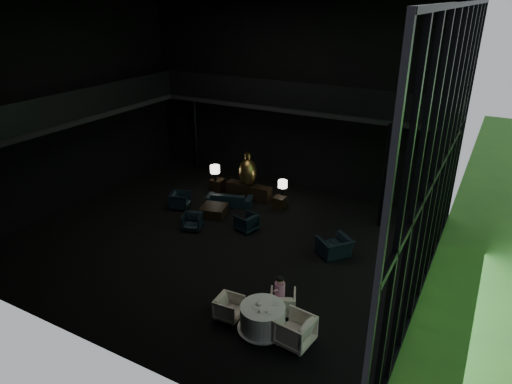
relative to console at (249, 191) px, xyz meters
The scene contains 34 objects.
floor 3.83m from the console, 77.02° to the right, with size 14.00×12.00×0.02m, color black.
wall_back 4.41m from the console, 69.42° to the left, with size 14.00×0.04×8.00m, color black.
wall_front 10.42m from the console, 84.96° to the right, with size 14.00×0.04×8.00m, color black.
wall_left 8.07m from the console, 148.82° to the right, with size 0.04×12.00×8.00m, color black.
curtain_wall 9.40m from the console, 25.47° to the right, with size 0.20×12.00×8.00m, color black, non-canonical shape.
mezzanine_left 7.33m from the console, 144.14° to the right, with size 2.00×12.00×0.25m, color black.
mezzanine_back 4.31m from the console, 34.62° to the left, with size 12.00×2.00×0.25m, color black.
railing_left 7.02m from the console, 138.10° to the right, with size 0.06×12.00×1.00m, color black.
railing_back 4.67m from the console, ahead, with size 12.00×0.06×1.00m, color black.
column_nw 4.89m from the console, 154.43° to the left, with size 0.24×0.24×4.00m, color black.
column_ne 5.91m from the console, ahead, with size 0.24×0.24×4.00m, color black.
console is the anchor object (origin of this frame).
bronze_urn 0.94m from the console, 90.00° to the right, with size 0.76×0.76×1.42m.
side_table_left 1.60m from the console, behind, with size 0.53×0.53×0.58m, color black.
table_lamp_left 1.78m from the console, behind, with size 0.42×0.42×0.70m.
side_table_right 1.62m from the console, ahead, with size 0.46×0.46×0.51m, color black.
table_lamp_right 1.72m from the console, ahead, with size 0.38×0.38×0.64m.
sofa 1.03m from the console, 112.33° to the right, with size 1.74×0.51×0.68m, color black.
lounge_armchair_west 2.98m from the console, 131.99° to the right, with size 0.72×0.67×0.74m, color black.
lounge_armchair_east 2.91m from the console, 62.13° to the right, with size 0.65×0.61×0.67m, color black.
lounge_armchair_south 3.52m from the console, 97.35° to the right, with size 0.61×0.57×0.63m, color black.
window_armchair 5.58m from the console, 29.30° to the right, with size 0.98×0.64×0.86m, color black.
coffee_table 2.19m from the console, 99.97° to the right, with size 0.95×0.95×0.42m, color black.
dining_table 8.50m from the console, 57.91° to the right, with size 1.34×1.34×0.75m.
dining_chair_north 7.78m from the console, 53.40° to the right, with size 0.64×0.60×0.65m, color beige.
dining_chair_east 9.06m from the console, 53.01° to the right, with size 0.94×0.88×0.97m, color beige.
dining_chair_west 7.97m from the console, 64.18° to the right, with size 0.61×0.57×0.63m, color beige.
child 7.67m from the console, 53.92° to the right, with size 0.29×0.29×0.62m.
plate_a 8.50m from the console, 59.01° to the right, with size 0.22×0.22×0.01m, color white.
plate_b 8.41m from the console, 55.62° to the right, with size 0.20×0.20×0.01m, color white.
saucer 8.77m from the console, 56.84° to the right, with size 0.16×0.16×0.01m, color white.
coffee_cup 8.73m from the console, 57.38° to the right, with size 0.08×0.08×0.06m, color white.
cereal_bowl 8.42m from the console, 58.52° to the right, with size 0.16×0.16×0.08m, color white.
cream_pot 8.73m from the console, 58.68° to the right, with size 0.07×0.07×0.08m, color #99999E.
Camera 1 is at (8.12, -11.96, 8.12)m, focal length 32.00 mm.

